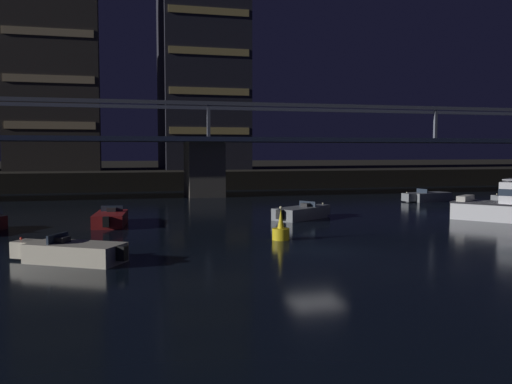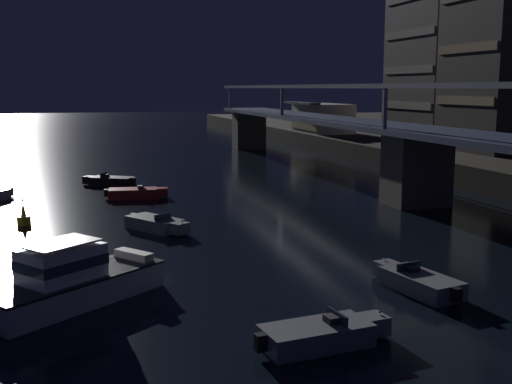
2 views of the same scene
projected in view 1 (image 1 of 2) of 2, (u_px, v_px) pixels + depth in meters
ground_plane at (316, 250)px, 25.80m from camera, size 400.00×400.00×0.00m
far_riverbank at (163, 170)px, 103.25m from camera, size 240.00×80.00×2.20m
river_bridge at (204, 151)px, 56.63m from camera, size 104.47×6.40×9.38m
tower_west_tall at (52, 60)px, 69.95m from camera, size 11.26×8.15×28.09m
tower_central at (202, 77)px, 77.10m from camera, size 11.21×13.07×25.71m
speedboat_near_center at (111, 218)px, 34.61m from camera, size 2.23×5.23×1.16m
speedboat_mid_left at (427, 197)px, 51.24m from camera, size 5.22×2.54×1.16m
speedboat_mid_right at (302, 213)px, 37.90m from camera, size 4.78×3.81×1.16m
speedboat_far_left at (71, 252)px, 23.02m from camera, size 4.84×3.67×1.16m
channel_buoy at (281, 231)px, 28.83m from camera, size 0.90×0.90×1.76m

